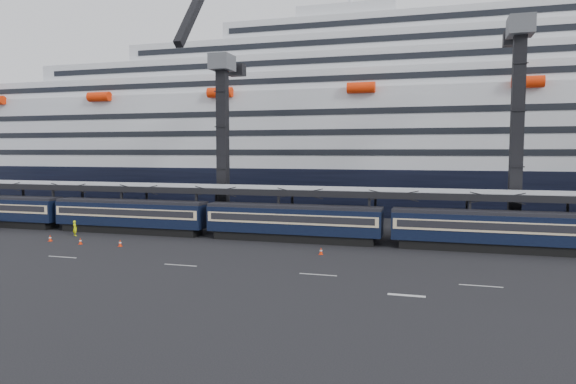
# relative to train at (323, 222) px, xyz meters

# --- Properties ---
(ground) EXTENTS (260.00, 260.00, 0.00)m
(ground) POSITION_rel_train_xyz_m (4.65, -10.00, -2.20)
(ground) COLOR black
(ground) RESTS_ON ground
(lane_markings) EXTENTS (111.00, 4.27, 0.02)m
(lane_markings) POSITION_rel_train_xyz_m (12.80, -15.23, -2.19)
(lane_markings) COLOR beige
(lane_markings) RESTS_ON ground
(train) EXTENTS (133.05, 3.00, 4.05)m
(train) POSITION_rel_train_xyz_m (0.00, 0.00, 0.00)
(train) COLOR black
(train) RESTS_ON ground
(canopy) EXTENTS (130.00, 6.25, 5.53)m
(canopy) POSITION_rel_train_xyz_m (4.65, 4.00, 3.05)
(canopy) COLOR #9DA0A6
(canopy) RESTS_ON ground
(cruise_ship) EXTENTS (214.09, 28.84, 34.00)m
(cruise_ship) POSITION_rel_train_xyz_m (3.57, 35.99, 10.14)
(cruise_ship) COLOR black
(cruise_ship) RESTS_ON ground
(crane_dark_near) EXTENTS (4.50, 17.75, 35.08)m
(crane_dark_near) POSITION_rel_train_xyz_m (-15.35, 8.59, 9.73)
(crane_dark_near) COLOR #46484D
(crane_dark_near) RESTS_ON ground
(crane_dark_mid) EXTENTS (4.50, 18.24, 39.64)m
(crane_dark_mid) POSITION_rel_train_xyz_m (19.65, 7.59, 11.16)
(crane_dark_mid) COLOR #46484D
(crane_dark_mid) RESTS_ON ground
(worker) EXTENTS (0.76, 0.65, 1.77)m
(worker) POSITION_rel_train_xyz_m (-28.24, -3.72, -1.32)
(worker) COLOR #EFFF0D
(worker) RESTS_ON ground
(traffic_cone_a) EXTENTS (0.37, 0.37, 0.73)m
(traffic_cone_a) POSITION_rel_train_xyz_m (-28.46, -7.41, -1.84)
(traffic_cone_a) COLOR #FA2F07
(traffic_cone_a) RESTS_ON ground
(traffic_cone_b) EXTENTS (0.35, 0.35, 0.70)m
(traffic_cone_b) POSITION_rel_train_xyz_m (-24.12, -8.03, -1.85)
(traffic_cone_b) COLOR #FA2F07
(traffic_cone_b) RESTS_ON ground
(traffic_cone_c) EXTENTS (0.36, 0.36, 0.73)m
(traffic_cone_c) POSITION_rel_train_xyz_m (-19.42, -7.93, -1.84)
(traffic_cone_c) COLOR #FA2F07
(traffic_cone_c) RESTS_ON ground
(traffic_cone_d) EXTENTS (0.35, 0.35, 0.71)m
(traffic_cone_d) POSITION_rel_train_xyz_m (1.13, -6.22, -1.85)
(traffic_cone_d) COLOR #FA2F07
(traffic_cone_d) RESTS_ON ground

